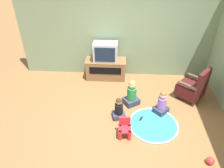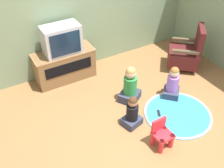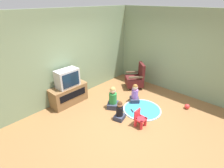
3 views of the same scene
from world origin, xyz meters
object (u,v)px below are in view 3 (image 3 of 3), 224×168
television (67,78)px  child_watching_right (113,99)px  child_watching_left (135,94)px  child_watching_center (120,112)px  tv_cabinet (69,94)px  remote_control (132,111)px  yellow_kid_chair (140,120)px  toy_ball (187,106)px  black_armchair (136,79)px

television → child_watching_right: bearing=-57.5°
child_watching_left → child_watching_center: bearing=148.2°
tv_cabinet → remote_control: size_ratio=7.49×
television → child_watching_right: size_ratio=0.97×
child_watching_right → tv_cabinet: bearing=89.5°
tv_cabinet → child_watching_center: tv_cabinet is taller
yellow_kid_chair → tv_cabinet: bearing=102.0°
child_watching_left → remote_control: size_ratio=4.03×
toy_ball → remote_control: size_ratio=0.98×
yellow_kid_chair → toy_ball: (1.60, -0.60, -0.11)m
tv_cabinet → toy_ball: size_ratio=7.68×
tv_cabinet → child_watching_left: bearing=-45.5°
child_watching_center → child_watching_right: (0.30, 0.52, 0.06)m
tv_cabinet → yellow_kid_chair: 2.33m
television → black_armchair: bearing=-20.6°
yellow_kid_chair → remote_control: bearing=51.6°
yellow_kid_chair → toy_ball: 1.71m
child_watching_center → black_armchair: bearing=9.4°
black_armchair → yellow_kid_chair: size_ratio=2.08×
black_armchair → child_watching_right: bearing=-38.6°
remote_control → television: bearing=58.1°
tv_cabinet → remote_control: bearing=-61.2°
toy_ball → child_watching_right: bearing=130.7°
child_watching_left → remote_control: bearing=164.6°
black_armchair → remote_control: size_ratio=6.00×
tv_cabinet → child_watching_right: 1.39m
yellow_kid_chair → child_watching_center: size_ratio=0.79×
television → toy_ball: size_ratio=4.50×
tv_cabinet → television: (0.00, -0.03, 0.55)m
tv_cabinet → child_watching_left: (1.44, -1.46, -0.04)m
black_armchair → remote_control: 1.61m
television → remote_control: (0.95, -1.71, -0.85)m
television → remote_control: television is taller
yellow_kid_chair → child_watching_right: size_ratio=0.64×
tv_cabinet → black_armchair: 2.44m
child_watching_center → remote_control: 0.57m
television → child_watching_left: bearing=-45.0°
black_armchair → child_watching_left: size_ratio=1.49×
child_watching_left → black_armchair: bearing=-10.3°
black_armchair → remote_control: black_armchair is taller
black_armchair → child_watching_left: bearing=-14.8°
television → yellow_kid_chair: (0.58, -2.23, -0.67)m
child_watching_right → toy_ball: size_ratio=4.62×
yellow_kid_chair → toy_ball: yellow_kid_chair is taller
tv_cabinet → television: size_ratio=1.71×
black_armchair → yellow_kid_chair: 2.19m
television → child_watching_left: (1.44, -1.44, -0.59)m
tv_cabinet → child_watching_right: bearing=-58.1°
yellow_kid_chair → black_armchair: bearing=36.6°
toy_ball → remote_control: bearing=137.6°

